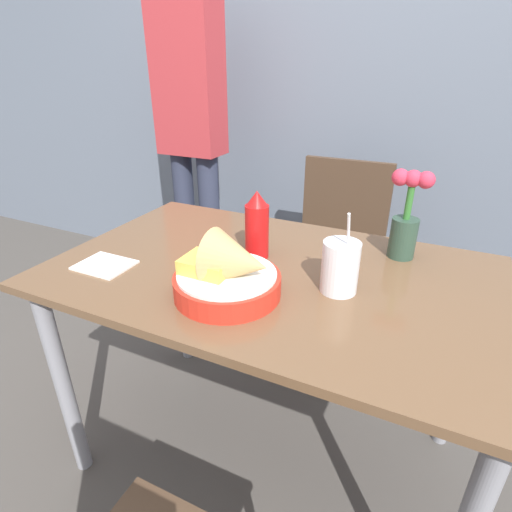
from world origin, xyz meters
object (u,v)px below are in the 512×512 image
Objects in this scene: chair_far_window at (337,242)px; flower_vase at (406,219)px; food_basket at (230,274)px; person_standing at (191,118)px; drink_cup at (340,269)px; ketchup_bottle at (257,226)px.

flower_vase is (0.31, -0.52, 0.34)m from chair_far_window.
person_standing is (-0.76, 0.99, 0.22)m from food_basket.
person_standing is at bearing 152.67° from flower_vase.
flower_vase is (0.35, 0.42, 0.06)m from food_basket.
flower_vase is 1.26m from person_standing.
chair_far_window is at bearing 103.59° from drink_cup.
flower_vase is at bearing -27.33° from person_standing.
drink_cup reaches higher than food_basket.
ketchup_bottle reaches higher than food_basket.
food_basket reaches higher than chair_far_window.
person_standing is (-1.11, 0.57, 0.16)m from flower_vase.
flower_vase is at bearing -59.26° from chair_far_window.
chair_far_window is 4.37× the size of ketchup_bottle.
drink_cup is at bearing -18.74° from ketchup_bottle.
drink_cup is 0.84× the size of flower_vase.
person_standing reaches higher than ketchup_bottle.
ketchup_bottle is 1.06m from person_standing.
person_standing reaches higher than flower_vase.
person_standing is at bearing 139.40° from drink_cup.
ketchup_bottle is (-0.08, -0.71, 0.32)m from chair_far_window.
chair_far_window is 3.39× the size of flower_vase.
drink_cup is (0.27, -0.09, -0.04)m from ketchup_bottle.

